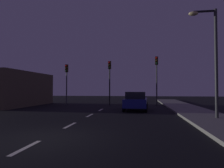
% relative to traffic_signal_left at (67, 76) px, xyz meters
% --- Properties ---
extents(ground_plane, '(80.00, 80.00, 0.00)m').
position_rel_traffic_signal_left_xyz_m(ground_plane, '(5.15, -8.26, -3.32)').
color(ground_plane, black).
extents(sidewalk_curb_right, '(3.00, 40.00, 0.15)m').
position_rel_traffic_signal_left_xyz_m(sidewalk_curb_right, '(12.65, -8.26, -3.24)').
color(sidewalk_curb_right, gray).
rests_on(sidewalk_curb_right, ground_plane).
extents(lane_stripe_nearest, '(0.16, 1.60, 0.01)m').
position_rel_traffic_signal_left_xyz_m(lane_stripe_nearest, '(5.15, -16.46, -3.32)').
color(lane_stripe_nearest, silver).
rests_on(lane_stripe_nearest, ground_plane).
extents(lane_stripe_second, '(0.16, 1.60, 0.01)m').
position_rel_traffic_signal_left_xyz_m(lane_stripe_second, '(5.15, -12.66, -3.32)').
color(lane_stripe_second, silver).
rests_on(lane_stripe_second, ground_plane).
extents(lane_stripe_third, '(0.16, 1.60, 0.01)m').
position_rel_traffic_signal_left_xyz_m(lane_stripe_third, '(5.15, -8.86, -3.32)').
color(lane_stripe_third, silver).
rests_on(lane_stripe_third, ground_plane).
extents(lane_stripe_fourth, '(0.16, 1.60, 0.01)m').
position_rel_traffic_signal_left_xyz_m(lane_stripe_fourth, '(5.15, -5.06, -3.32)').
color(lane_stripe_fourth, silver).
rests_on(lane_stripe_fourth, ground_plane).
extents(traffic_signal_left, '(0.32, 0.38, 4.72)m').
position_rel_traffic_signal_left_xyz_m(traffic_signal_left, '(0.00, 0.00, 0.00)').
color(traffic_signal_left, '#4C4C51').
rests_on(traffic_signal_left, ground_plane).
extents(traffic_signal_center, '(0.32, 0.38, 5.00)m').
position_rel_traffic_signal_left_xyz_m(traffic_signal_center, '(5.11, 0.00, 0.18)').
color(traffic_signal_center, black).
rests_on(traffic_signal_center, ground_plane).
extents(traffic_signal_right, '(0.32, 0.38, 5.41)m').
position_rel_traffic_signal_left_xyz_m(traffic_signal_right, '(10.35, 0.00, 0.44)').
color(traffic_signal_right, '#2D2D30').
rests_on(traffic_signal_right, ground_plane).
extents(car_stopped_ahead, '(2.07, 3.93, 1.58)m').
position_rel_traffic_signal_left_xyz_m(car_stopped_ahead, '(8.20, -5.14, -2.52)').
color(car_stopped_ahead, navy).
rests_on(car_stopped_ahead, ground_plane).
extents(street_lamp_right, '(1.60, 0.36, 6.47)m').
position_rel_traffic_signal_left_xyz_m(street_lamp_right, '(12.70, -9.95, 0.60)').
color(street_lamp_right, '#2D2D30').
rests_on(street_lamp_right, ground_plane).
extents(storefront_left, '(5.96, 9.30, 3.67)m').
position_rel_traffic_signal_left_xyz_m(storefront_left, '(-5.83, -2.15, -1.48)').
color(storefront_left, brown).
rests_on(storefront_left, ground_plane).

